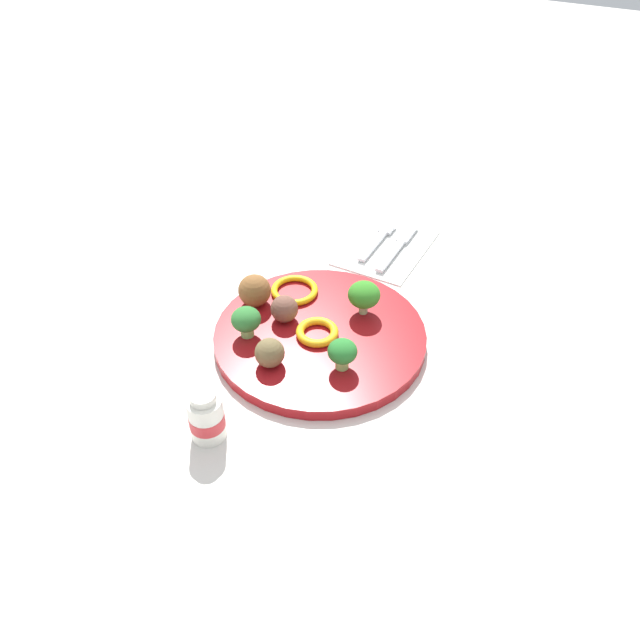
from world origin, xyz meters
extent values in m
plane|color=silver|center=(0.00, 0.00, 0.00)|extent=(4.00, 4.00, 0.00)
cylinder|color=maroon|center=(0.00, 0.00, 0.01)|extent=(0.28, 0.28, 0.02)
cylinder|color=#9DCE68|center=(-0.05, -0.05, 0.02)|extent=(0.02, 0.02, 0.01)
ellipsoid|color=#29772E|center=(-0.05, -0.05, 0.04)|extent=(0.04, 0.04, 0.03)
cylinder|color=#8CD06D|center=(-0.05, 0.08, 0.02)|extent=(0.02, 0.02, 0.01)
ellipsoid|color=#307432|center=(-0.05, 0.08, 0.04)|extent=(0.04, 0.04, 0.03)
cylinder|color=#AAC383|center=(0.06, -0.03, 0.02)|extent=(0.01, 0.01, 0.01)
ellipsoid|color=#348225|center=(0.06, -0.03, 0.05)|extent=(0.04, 0.04, 0.03)
sphere|color=brown|center=(-0.08, 0.03, 0.03)|extent=(0.04, 0.04, 0.04)
sphere|color=brown|center=(0.01, 0.11, 0.04)|extent=(0.05, 0.05, 0.05)
sphere|color=brown|center=(0.00, 0.05, 0.03)|extent=(0.04, 0.04, 0.04)
torus|color=yellow|center=(0.06, 0.07, 0.02)|extent=(0.09, 0.09, 0.01)
torus|color=yellow|center=(-0.01, 0.00, 0.02)|extent=(0.07, 0.07, 0.01)
cube|color=white|center=(0.25, 0.01, 0.00)|extent=(0.17, 0.12, 0.01)
cube|color=silver|center=(0.23, 0.03, 0.01)|extent=(0.09, 0.01, 0.01)
cube|color=silver|center=(0.29, 0.03, 0.01)|extent=(0.03, 0.02, 0.01)
cube|color=silver|center=(0.22, -0.01, 0.01)|extent=(0.09, 0.01, 0.01)
cube|color=silver|center=(0.29, -0.01, 0.01)|extent=(0.06, 0.02, 0.01)
cylinder|color=white|center=(-0.20, 0.04, 0.03)|extent=(0.04, 0.04, 0.06)
cylinder|color=red|center=(-0.20, 0.04, 0.03)|extent=(0.04, 0.04, 0.02)
cylinder|color=silver|center=(-0.20, 0.04, 0.06)|extent=(0.03, 0.03, 0.01)
camera|label=1|loc=(-0.54, -0.28, 0.55)|focal=34.71mm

